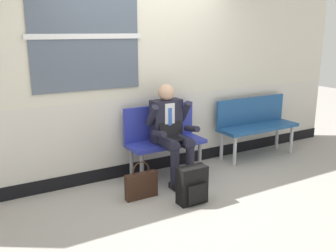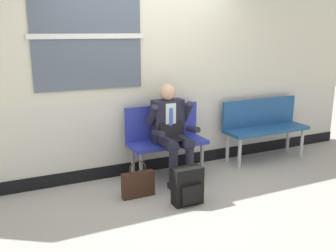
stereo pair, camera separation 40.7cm
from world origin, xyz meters
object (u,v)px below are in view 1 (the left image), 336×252
Objects in this scene: handbag at (141,185)px; bench_with_person at (163,136)px; person_seated at (171,131)px; backpack at (192,186)px; bench_empty at (255,122)px.

bench_with_person is at bearing 40.75° from handbag.
bench_with_person is 0.83× the size of person_seated.
backpack is (-0.14, -0.71, -0.45)m from person_seated.
handbag is (-0.44, 0.41, -0.05)m from backpack.
bench_empty is 1.64m from person_seated.
person_seated reaches higher than bench_with_person.
handbag is at bearing -167.29° from bench_empty.
handbag is (-0.58, -0.50, -0.38)m from bench_with_person.
person_seated is 0.85m from backpack.
bench_with_person is 2.39× the size of backpack.
bench_empty is (1.62, -0.00, -0.01)m from bench_with_person.
bench_with_person reaches higher than bench_empty.
bench_with_person reaches higher than backpack.
bench_with_person is 1.62m from bench_empty.
backpack is at bearing -99.03° from bench_with_person.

